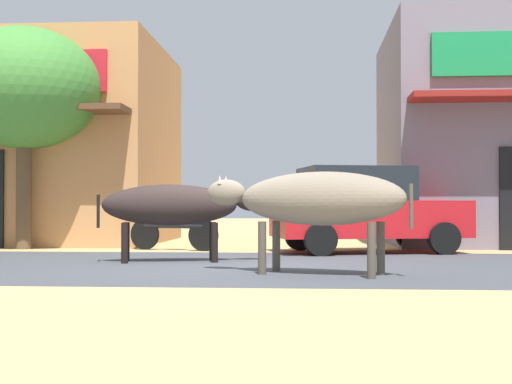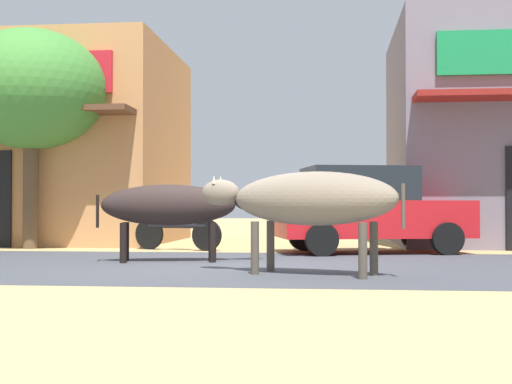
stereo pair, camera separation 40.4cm
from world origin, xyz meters
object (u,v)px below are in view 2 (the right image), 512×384
Objects in this scene: roadside_tree at (31,90)px; cow_near_brown at (173,206)px; parked_hatchback_car at (368,209)px; cow_far_dark at (310,200)px; parked_motorcycle at (179,227)px.

cow_near_brown is (3.78, -3.16, -2.45)m from roadside_tree.
parked_hatchback_car is 4.58m from cow_far_dark.
cow_far_dark is (6.03, -5.11, -2.37)m from roadside_tree.
cow_near_brown is 0.98× the size of cow_far_dark.
roadside_tree is 2.45× the size of parked_motorcycle.
roadside_tree is at bearing 140.13° from cow_near_brown.
roadside_tree reaches higher than cow_far_dark.
cow_far_dark is at bearing -102.35° from parked_hatchback_car.
parked_motorcycle is 0.68× the size of cow_far_dark.
cow_far_dark reaches higher than parked_motorcycle.
parked_hatchback_car is at bearing 77.65° from cow_far_dark.
roadside_tree is 5.50m from cow_near_brown.
parked_motorcycle is (3.24, -0.24, -2.88)m from roadside_tree.
roadside_tree reaches higher than parked_motorcycle.
parked_hatchback_car reaches higher than parked_motorcycle.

